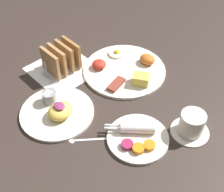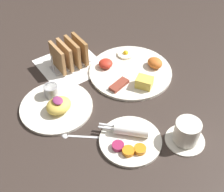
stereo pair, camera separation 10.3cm
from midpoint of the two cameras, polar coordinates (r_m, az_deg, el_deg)
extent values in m
plane|color=#332823|center=(1.07, -5.91, -0.83)|extent=(3.00, 3.00, 0.00)
cube|color=white|center=(1.20, -11.42, 4.71)|extent=(0.22, 0.22, 0.00)
cylinder|color=silver|center=(1.17, -0.26, 4.64)|extent=(0.31, 0.31, 0.01)
cube|color=#E5C64C|center=(1.09, 2.63, 2.94)|extent=(0.07, 0.07, 0.04)
ellipsoid|color=#C66023|center=(1.18, 4.00, 6.61)|extent=(0.06, 0.05, 0.03)
cylinder|color=#F4EACC|center=(1.23, -1.57, 7.69)|extent=(0.06, 0.06, 0.01)
sphere|color=yellow|center=(1.23, -1.58, 7.92)|extent=(0.02, 0.02, 0.02)
ellipsoid|color=red|center=(1.17, -4.93, 5.67)|extent=(0.05, 0.05, 0.03)
cube|color=brown|center=(1.09, -1.93, 2.03)|extent=(0.05, 0.08, 0.01)
cylinder|color=silver|center=(0.95, 1.62, -7.89)|extent=(0.19, 0.19, 0.01)
cylinder|color=#99234C|center=(0.92, -0.44, -9.08)|extent=(0.04, 0.04, 0.01)
cylinder|color=orange|center=(0.91, 1.57, -9.80)|extent=(0.04, 0.04, 0.01)
cylinder|color=orange|center=(0.92, 3.62, -9.21)|extent=(0.04, 0.04, 0.01)
cylinder|color=white|center=(0.95, 1.68, -5.99)|extent=(0.10, 0.10, 0.03)
cube|color=silver|center=(0.94, -3.01, -6.10)|extent=(0.04, 0.04, 0.00)
cube|color=silver|center=(0.95, -2.95, -5.54)|extent=(0.04, 0.04, 0.00)
cylinder|color=silver|center=(1.04, -12.83, -3.11)|extent=(0.24, 0.24, 0.01)
ellipsoid|color=#EAC651|center=(1.01, -12.37, -2.83)|extent=(0.08, 0.09, 0.04)
ellipsoid|color=#8C3366|center=(0.99, -12.57, -1.94)|extent=(0.04, 0.03, 0.01)
cylinder|color=#99999E|center=(1.06, -14.13, -0.27)|extent=(0.05, 0.05, 0.04)
cylinder|color=white|center=(1.05, -14.28, 0.35)|extent=(0.04, 0.04, 0.01)
cube|color=#B7B7BC|center=(1.20, -11.45, 4.88)|extent=(0.06, 0.15, 0.01)
cube|color=#A47648|center=(1.15, -13.76, 5.73)|extent=(0.10, 0.01, 0.10)
cube|color=#A5784A|center=(1.16, -12.45, 6.45)|extent=(0.10, 0.01, 0.10)
cube|color=#9A6C3E|center=(1.17, -11.16, 7.14)|extent=(0.10, 0.01, 0.10)
cube|color=olive|center=(1.18, -9.90, 7.82)|extent=(0.10, 0.01, 0.10)
cylinder|color=#B7B7BC|center=(1.15, -14.55, 4.68)|extent=(0.01, 0.01, 0.07)
cylinder|color=#B7B7BC|center=(1.20, -8.97, 7.72)|extent=(0.01, 0.01, 0.07)
cylinder|color=silver|center=(0.98, 11.13, -6.49)|extent=(0.12, 0.12, 0.01)
cylinder|color=silver|center=(0.95, 11.45, -5.03)|extent=(0.08, 0.08, 0.07)
cylinder|color=#381E0F|center=(0.93, 11.71, -3.84)|extent=(0.06, 0.06, 0.01)
cube|color=silver|center=(0.95, -6.72, -8.01)|extent=(0.07, 0.09, 0.00)
ellipsoid|color=silver|center=(0.96, -10.64, -8.09)|extent=(0.02, 0.02, 0.01)
camera|label=1|loc=(0.05, -92.87, -2.86)|focal=50.00mm
camera|label=2|loc=(0.05, 87.13, 2.86)|focal=50.00mm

